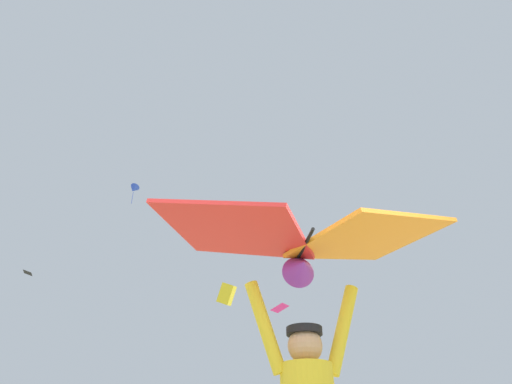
{
  "coord_description": "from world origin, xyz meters",
  "views": [
    {
      "loc": [
        -0.77,
        -2.86,
        0.76
      ],
      "look_at": [
        0.31,
        1.44,
        3.47
      ],
      "focal_mm": 32.83,
      "sensor_mm": 36.0,
      "label": 1
    }
  ],
  "objects_px": {
    "distant_kite_magenta_low_left": "(279,307)",
    "distant_kite_blue_overhead_distant": "(134,189)",
    "distant_kite_yellow_high_left": "(227,294)",
    "distant_kite_black_mid_right": "(28,273)",
    "distant_kite_orange_high_right": "(193,208)",
    "held_stunt_kite": "(303,241)"
  },
  "relations": [
    {
      "from": "distant_kite_yellow_high_left",
      "to": "distant_kite_magenta_low_left",
      "type": "distance_m",
      "value": 3.62
    },
    {
      "from": "held_stunt_kite",
      "to": "distant_kite_black_mid_right",
      "type": "bearing_deg",
      "value": 106.78
    },
    {
      "from": "distant_kite_yellow_high_left",
      "to": "distant_kite_black_mid_right",
      "type": "distance_m",
      "value": 14.08
    },
    {
      "from": "distant_kite_magenta_low_left",
      "to": "distant_kite_blue_overhead_distant",
      "type": "distance_m",
      "value": 16.36
    },
    {
      "from": "held_stunt_kite",
      "to": "distant_kite_yellow_high_left",
      "type": "height_order",
      "value": "distant_kite_yellow_high_left"
    },
    {
      "from": "held_stunt_kite",
      "to": "distant_kite_black_mid_right",
      "type": "height_order",
      "value": "distant_kite_black_mid_right"
    },
    {
      "from": "held_stunt_kite",
      "to": "distant_kite_black_mid_right",
      "type": "xyz_separation_m",
      "value": [
        -8.01,
        26.58,
        9.21
      ]
    },
    {
      "from": "held_stunt_kite",
      "to": "distant_kite_orange_high_right",
      "type": "relative_size",
      "value": 4.28
    },
    {
      "from": "distant_kite_yellow_high_left",
      "to": "distant_kite_magenta_low_left",
      "type": "relative_size",
      "value": 1.41
    },
    {
      "from": "held_stunt_kite",
      "to": "distant_kite_blue_overhead_distant",
      "type": "distance_m",
      "value": 33.29
    },
    {
      "from": "distant_kite_blue_overhead_distant",
      "to": "distant_kite_black_mid_right",
      "type": "bearing_deg",
      "value": -160.76
    },
    {
      "from": "distant_kite_yellow_high_left",
      "to": "distant_kite_blue_overhead_distant",
      "type": "distance_m",
      "value": 16.14
    },
    {
      "from": "distant_kite_yellow_high_left",
      "to": "distant_kite_black_mid_right",
      "type": "height_order",
      "value": "distant_kite_black_mid_right"
    },
    {
      "from": "distant_kite_orange_high_right",
      "to": "distant_kite_black_mid_right",
      "type": "bearing_deg",
      "value": -143.02
    },
    {
      "from": "distant_kite_black_mid_right",
      "to": "distant_kite_blue_overhead_distant",
      "type": "distance_m",
      "value": 9.69
    },
    {
      "from": "distant_kite_black_mid_right",
      "to": "distant_kite_magenta_low_left",
      "type": "bearing_deg",
      "value": -25.39
    },
    {
      "from": "held_stunt_kite",
      "to": "distant_kite_orange_high_right",
      "type": "height_order",
      "value": "distant_kite_orange_high_right"
    },
    {
      "from": "distant_kite_magenta_low_left",
      "to": "distant_kite_orange_high_right",
      "type": "relative_size",
      "value": 1.63
    },
    {
      "from": "distant_kite_magenta_low_left",
      "to": "distant_kite_orange_high_right",
      "type": "height_order",
      "value": "distant_kite_orange_high_right"
    },
    {
      "from": "distant_kite_black_mid_right",
      "to": "distant_kite_orange_high_right",
      "type": "xyz_separation_m",
      "value": [
        10.39,
        7.82,
        10.26
      ]
    },
    {
      "from": "distant_kite_magenta_low_left",
      "to": "distant_kite_blue_overhead_distant",
      "type": "bearing_deg",
      "value": 135.61
    },
    {
      "from": "distant_kite_orange_high_right",
      "to": "distant_kite_blue_overhead_distant",
      "type": "relative_size",
      "value": 0.31
    }
  ]
}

